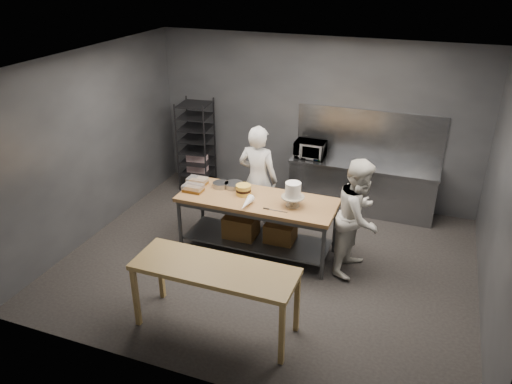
% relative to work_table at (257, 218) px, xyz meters
% --- Properties ---
extents(ground, '(6.00, 6.00, 0.00)m').
position_rel_work_table_xyz_m(ground, '(0.27, -0.23, -0.57)').
color(ground, black).
rests_on(ground, ground).
extents(back_wall, '(6.00, 0.04, 3.00)m').
position_rel_work_table_xyz_m(back_wall, '(0.27, 2.27, 0.93)').
color(back_wall, '#4C4F54').
rests_on(back_wall, ground).
extents(work_table, '(2.40, 0.90, 0.92)m').
position_rel_work_table_xyz_m(work_table, '(0.00, 0.00, 0.00)').
color(work_table, olive).
rests_on(work_table, ground).
extents(near_counter, '(2.00, 0.70, 0.90)m').
position_rel_work_table_xyz_m(near_counter, '(0.16, -1.87, 0.24)').
color(near_counter, olive).
rests_on(near_counter, ground).
extents(back_counter, '(2.60, 0.60, 0.90)m').
position_rel_work_table_xyz_m(back_counter, '(1.27, 1.95, -0.12)').
color(back_counter, slate).
rests_on(back_counter, ground).
extents(splashback_panel, '(2.60, 0.02, 0.90)m').
position_rel_work_table_xyz_m(splashback_panel, '(1.27, 2.25, 0.78)').
color(splashback_panel, slate).
rests_on(splashback_panel, back_counter).
extents(speed_rack, '(0.67, 0.72, 1.75)m').
position_rel_work_table_xyz_m(speed_rack, '(-1.98, 1.87, 0.28)').
color(speed_rack, black).
rests_on(speed_rack, ground).
extents(chef_behind, '(0.68, 0.46, 1.83)m').
position_rel_work_table_xyz_m(chef_behind, '(-0.23, 0.65, 0.34)').
color(chef_behind, silver).
rests_on(chef_behind, ground).
extents(chef_right, '(0.81, 0.95, 1.74)m').
position_rel_work_table_xyz_m(chef_right, '(1.53, 0.04, 0.30)').
color(chef_right, silver).
rests_on(chef_right, ground).
extents(microwave, '(0.54, 0.37, 0.30)m').
position_rel_work_table_xyz_m(microwave, '(0.29, 1.95, 0.48)').
color(microwave, black).
rests_on(microwave, back_counter).
extents(frosted_cake_stand, '(0.34, 0.34, 0.37)m').
position_rel_work_table_xyz_m(frosted_cake_stand, '(0.58, -0.07, 0.58)').
color(frosted_cake_stand, '#AEA38B').
rests_on(frosted_cake_stand, work_table).
extents(layer_cake, '(0.23, 0.23, 0.16)m').
position_rel_work_table_xyz_m(layer_cake, '(-0.24, 0.03, 0.43)').
color(layer_cake, '#E9C34A').
rests_on(layer_cake, work_table).
extents(cake_pans, '(0.48, 0.34, 0.07)m').
position_rel_work_table_xyz_m(cake_pans, '(-0.56, 0.20, 0.39)').
color(cake_pans, gray).
rests_on(cake_pans, work_table).
extents(piping_bag, '(0.12, 0.38, 0.12)m').
position_rel_work_table_xyz_m(piping_bag, '(-0.04, -0.34, 0.41)').
color(piping_bag, white).
rests_on(piping_bag, work_table).
extents(offset_spatula, '(0.36, 0.02, 0.02)m').
position_rel_work_table_xyz_m(offset_spatula, '(0.34, -0.29, 0.35)').
color(offset_spatula, slate).
rests_on(offset_spatula, work_table).
extents(pastry_clamshells, '(0.37, 0.47, 0.11)m').
position_rel_work_table_xyz_m(pastry_clamshells, '(-1.04, -0.00, 0.40)').
color(pastry_clamshells, brown).
rests_on(pastry_clamshells, work_table).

